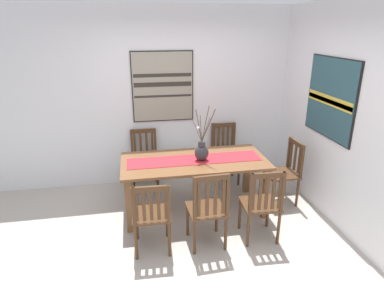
% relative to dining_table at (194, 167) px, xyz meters
% --- Properties ---
extents(ground_plane, '(6.40, 6.40, 0.03)m').
position_rel_dining_table_xyz_m(ground_plane, '(-0.12, -0.77, -0.65)').
color(ground_plane, '#B2A89E').
extents(wall_back, '(6.40, 0.12, 2.70)m').
position_rel_dining_table_xyz_m(wall_back, '(-0.12, 1.09, 0.72)').
color(wall_back, silver).
rests_on(wall_back, ground_plane).
extents(wall_side, '(0.12, 6.40, 2.70)m').
position_rel_dining_table_xyz_m(wall_side, '(1.74, -0.77, 0.72)').
color(wall_side, silver).
rests_on(wall_side, ground_plane).
extents(dining_table, '(1.91, 0.90, 0.74)m').
position_rel_dining_table_xyz_m(dining_table, '(0.00, 0.00, 0.00)').
color(dining_table, brown).
rests_on(dining_table, ground_plane).
extents(table_runner, '(1.75, 0.36, 0.01)m').
position_rel_dining_table_xyz_m(table_runner, '(0.00, 0.00, 0.11)').
color(table_runner, '#B7232D').
rests_on(table_runner, dining_table).
extents(centerpiece_vase, '(0.28, 0.20, 0.73)m').
position_rel_dining_table_xyz_m(centerpiece_vase, '(0.09, -0.05, 0.24)').
color(centerpiece_vase, '#333338').
rests_on(centerpiece_vase, dining_table).
extents(chair_0, '(0.43, 0.43, 0.91)m').
position_rel_dining_table_xyz_m(chair_0, '(1.29, -0.02, -0.16)').
color(chair_0, '#4C301C').
rests_on(chair_0, ground_plane).
extents(chair_1, '(0.44, 0.44, 0.93)m').
position_rel_dining_table_xyz_m(chair_1, '(0.66, 0.84, -0.15)').
color(chair_1, '#4C301C').
rests_on(chair_1, ground_plane).
extents(chair_2, '(0.44, 0.44, 0.87)m').
position_rel_dining_table_xyz_m(chair_2, '(-0.63, -0.80, -0.17)').
color(chair_2, '#4C301C').
rests_on(chair_2, ground_plane).
extents(chair_3, '(0.44, 0.44, 0.92)m').
position_rel_dining_table_xyz_m(chair_3, '(0.63, -0.81, -0.15)').
color(chair_3, '#4C301C').
rests_on(chair_3, ground_plane).
extents(chair_4, '(0.43, 0.43, 0.90)m').
position_rel_dining_table_xyz_m(chair_4, '(-0.62, 0.82, -0.16)').
color(chair_4, '#4C301C').
rests_on(chair_4, ground_plane).
extents(chair_5, '(0.44, 0.44, 0.95)m').
position_rel_dining_table_xyz_m(chair_5, '(-0.00, -0.82, -0.15)').
color(chair_5, '#4C301C').
rests_on(chair_5, ground_plane).
extents(painting_on_back_wall, '(0.92, 0.05, 1.05)m').
position_rel_dining_table_xyz_m(painting_on_back_wall, '(-0.29, 1.02, 0.90)').
color(painting_on_back_wall, black).
extents(painting_on_side_wall, '(0.05, 1.00, 0.99)m').
position_rel_dining_table_xyz_m(painting_on_side_wall, '(1.67, -0.28, 0.92)').
color(painting_on_side_wall, black).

